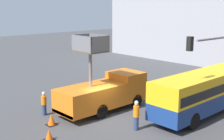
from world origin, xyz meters
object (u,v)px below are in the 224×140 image
city_bus (205,90)px  traffic_cone_mid_road (49,135)px  traffic_cone_near_truck (51,120)px  utility_truck (104,92)px  traffic_light_pole (219,69)px  road_worker_near_truck (44,104)px  road_worker_directing (136,115)px

city_bus → traffic_cone_mid_road: (-3.78, -10.74, -1.48)m
traffic_cone_near_truck → city_bus: bearing=58.8°
utility_truck → traffic_cone_mid_road: 6.20m
traffic_light_pole → traffic_cone_near_truck: traffic_light_pole is taller
traffic_light_pole → road_worker_near_truck: 12.10m
traffic_light_pole → road_worker_near_truck: size_ratio=3.55×
city_bus → traffic_light_pole: 4.74m
city_bus → road_worker_near_truck: (-7.66, -8.72, -0.93)m
traffic_cone_near_truck → utility_truck: bearing=87.6°
road_worker_near_truck → utility_truck: bearing=88.5°
road_worker_near_truck → road_worker_directing: 6.95m
traffic_light_pole → traffic_cone_near_truck: size_ratio=8.30×
road_worker_directing → traffic_cone_mid_road: bearing=145.7°
traffic_cone_mid_road → utility_truck: bearing=106.3°
traffic_light_pole → road_worker_directing: traffic_light_pole is taller
traffic_light_pole → traffic_cone_mid_road: bearing=-130.1°
utility_truck → traffic_cone_mid_road: size_ratio=10.81×
traffic_light_pole → traffic_cone_mid_road: (-6.36, -7.55, -3.85)m
road_worker_near_truck → road_worker_directing: (6.36, 2.80, 0.12)m
road_worker_near_truck → traffic_cone_near_truck: size_ratio=2.34×
utility_truck → city_bus: (5.50, 4.89, 0.34)m
utility_truck → traffic_cone_near_truck: size_ratio=9.62×
utility_truck → road_worker_near_truck: bearing=-119.5°
city_bus → road_worker_directing: size_ratio=5.27×
road_worker_near_truck → traffic_cone_mid_road: size_ratio=2.63×
traffic_light_pole → road_worker_directing: bearing=-144.9°
utility_truck → road_worker_near_truck: (-2.16, -3.83, -0.59)m
traffic_cone_near_truck → traffic_cone_mid_road: 2.34m
traffic_light_pole → traffic_cone_near_truck: (-8.26, -6.18, -3.81)m
city_bus → traffic_cone_near_truck: city_bus is taller
road_worker_directing → traffic_cone_mid_road: 5.46m
road_worker_near_truck → traffic_cone_near_truck: bearing=9.6°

